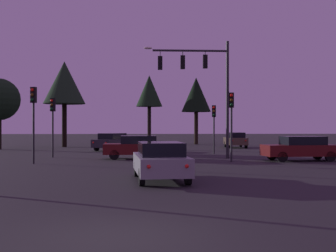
{
  "coord_description": "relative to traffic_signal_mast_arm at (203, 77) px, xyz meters",
  "views": [
    {
      "loc": [
        0.63,
        -8.15,
        2.15
      ],
      "look_at": [
        1.8,
        19.31,
        2.16
      ],
      "focal_mm": 45.41,
      "sensor_mm": 36.0,
      "label": 1
    }
  ],
  "objects": [
    {
      "name": "traffic_light_median",
      "position": [
        -10.19,
        -3.67,
        -2.31
      ],
      "size": [
        0.35,
        0.38,
        4.38
      ],
      "color": "#232326",
      "rests_on": "ground"
    },
    {
      "name": "car_far_lane",
      "position": [
        4.99,
        13.86,
        -4.62
      ],
      "size": [
        1.92,
        4.29,
        1.52
      ],
      "color": "#473828",
      "rests_on": "ground"
    },
    {
      "name": "car_crossing_left",
      "position": [
        -4.41,
        -0.25,
        -4.62
      ],
      "size": [
        4.38,
        2.0,
        1.52
      ],
      "color": "#4C0F0F",
      "rests_on": "ground"
    },
    {
      "name": "traffic_signal_mast_arm",
      "position": [
        0.0,
        0.0,
        0.0
      ],
      "size": [
        5.69,
        0.41,
        7.83
      ],
      "color": "#232326",
      "rests_on": "ground"
    },
    {
      "name": "tree_left_far",
      "position": [
        -12.33,
        15.87,
        1.16
      ],
      "size": [
        4.28,
        4.28,
        8.82
      ],
      "color": "black",
      "rests_on": "ground"
    },
    {
      "name": "car_crossing_right",
      "position": [
        5.8,
        -2.32,
        -4.61
      ],
      "size": [
        4.77,
        2.21,
        1.52
      ],
      "color": "#4C0F0F",
      "rests_on": "ground"
    },
    {
      "name": "tree_behind_sign",
      "position": [
        1.94,
        21.91,
        0.4
      ],
      "size": [
        3.48,
        3.48,
        7.92
      ],
      "color": "black",
      "rests_on": "ground"
    },
    {
      "name": "ground_plane",
      "position": [
        -4.17,
        4.49,
        -5.41
      ],
      "size": [
        168.0,
        168.0,
        0.0
      ],
      "primitive_type": "plane",
      "color": "#262326",
      "rests_on": "ground"
    },
    {
      "name": "traffic_light_corner_left",
      "position": [
        -10.22,
        1.26,
        -2.52
      ],
      "size": [
        0.36,
        0.39,
        4.07
      ],
      "color": "#232326",
      "rests_on": "ground"
    },
    {
      "name": "car_parked_lot",
      "position": [
        -6.8,
        9.57,
        -4.62
      ],
      "size": [
        3.53,
        4.73,
        1.52
      ],
      "color": "#232328",
      "rests_on": "ground"
    },
    {
      "name": "traffic_light_far_side",
      "position": [
        1.39,
        4.32,
        -2.73
      ],
      "size": [
        0.34,
        0.37,
        3.75
      ],
      "color": "#232326",
      "rests_on": "ground"
    },
    {
      "name": "traffic_light_corner_right",
      "position": [
        1.35,
        -2.89,
        -2.46
      ],
      "size": [
        0.34,
        0.37,
        4.16
      ],
      "color": "#232326",
      "rests_on": "ground"
    },
    {
      "name": "car_nearside_lane",
      "position": [
        -3.13,
        -11.42,
        -4.62
      ],
      "size": [
        2.3,
        4.61,
        1.52
      ],
      "color": "gray",
      "rests_on": "ground"
    },
    {
      "name": "tree_center_horizon",
      "position": [
        -3.62,
        22.67,
        0.87
      ],
      "size": [
        3.15,
        3.15,
        8.25
      ],
      "color": "black",
      "rests_on": "ground"
    }
  ]
}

